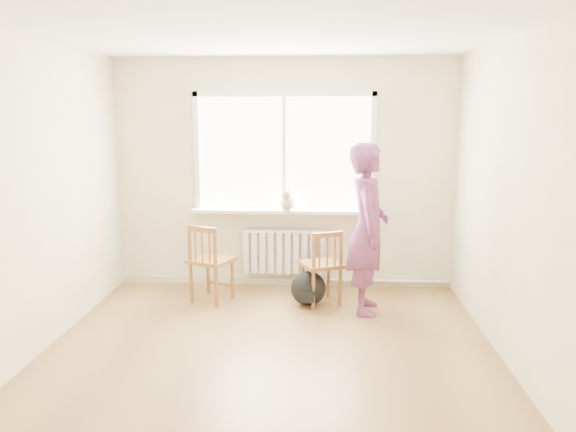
% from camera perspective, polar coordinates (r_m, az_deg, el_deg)
% --- Properties ---
extents(floor, '(4.50, 4.50, 0.00)m').
position_cam_1_polar(floor, '(4.84, -2.21, -14.98)').
color(floor, olive).
rests_on(floor, ground).
extents(ceiling, '(4.50, 4.50, 0.00)m').
position_cam_1_polar(ceiling, '(4.40, -2.47, 18.59)').
color(ceiling, white).
rests_on(ceiling, back_wall).
extents(back_wall, '(4.00, 0.01, 2.70)m').
position_cam_1_polar(back_wall, '(6.64, -0.38, 4.25)').
color(back_wall, beige).
rests_on(back_wall, ground).
extents(window, '(2.12, 0.05, 1.42)m').
position_cam_1_polar(window, '(6.59, -0.40, 6.93)').
color(window, white).
rests_on(window, back_wall).
extents(windowsill, '(2.15, 0.22, 0.04)m').
position_cam_1_polar(windowsill, '(6.60, -0.44, 0.52)').
color(windowsill, white).
rests_on(windowsill, back_wall).
extents(radiator, '(1.00, 0.12, 0.55)m').
position_cam_1_polar(radiator, '(6.72, -0.42, -3.58)').
color(radiator, white).
rests_on(radiator, back_wall).
extents(heating_pipe, '(1.40, 0.04, 0.04)m').
position_cam_1_polar(heating_pipe, '(6.88, 10.12, -6.52)').
color(heating_pipe, silver).
rests_on(heating_pipe, back_wall).
extents(baseboard, '(4.00, 0.03, 0.08)m').
position_cam_1_polar(baseboard, '(6.90, -0.37, -6.64)').
color(baseboard, beige).
rests_on(baseboard, ground).
extents(chair_left, '(0.56, 0.55, 0.88)m').
position_cam_1_polar(chair_left, '(6.25, -8.04, -4.75)').
color(chair_left, '#9B672D').
rests_on(chair_left, floor).
extents(chair_right, '(0.53, 0.52, 0.83)m').
position_cam_1_polar(chair_right, '(6.12, 3.58, -5.20)').
color(chair_right, '#9B672D').
rests_on(chair_right, floor).
extents(person, '(0.45, 0.66, 1.77)m').
position_cam_1_polar(person, '(5.86, 8.09, -1.31)').
color(person, '#C9434D').
rests_on(person, floor).
extents(cat, '(0.20, 0.42, 0.28)m').
position_cam_1_polar(cat, '(6.48, -0.05, 1.55)').
color(cat, beige).
rests_on(cat, windowsill).
extents(backpack, '(0.41, 0.32, 0.38)m').
position_cam_1_polar(backpack, '(6.15, 2.07, -7.36)').
color(backpack, black).
rests_on(backpack, floor).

